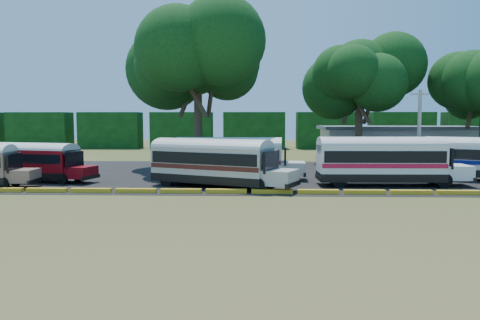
{
  "coord_description": "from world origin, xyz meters",
  "views": [
    {
      "loc": [
        0.53,
        -29.36,
        4.9
      ],
      "look_at": [
        -0.79,
        6.0,
        1.78
      ],
      "focal_mm": 35.0,
      "sensor_mm": 36.0,
      "label": 1
    }
  ],
  "objects_px": {
    "bus_red": "(33,159)",
    "bus_white_red": "(383,158)",
    "tree_west": "(198,53)",
    "bus_cream_west": "(214,160)"
  },
  "relations": [
    {
      "from": "bus_white_red",
      "to": "tree_west",
      "type": "bearing_deg",
      "value": 141.55
    },
    {
      "from": "bus_cream_west",
      "to": "bus_white_red",
      "type": "relative_size",
      "value": 0.98
    },
    {
      "from": "bus_red",
      "to": "bus_white_red",
      "type": "xyz_separation_m",
      "value": [
        26.78,
        -1.47,
        0.29
      ]
    },
    {
      "from": "bus_white_red",
      "to": "bus_cream_west",
      "type": "bearing_deg",
      "value": -175.37
    },
    {
      "from": "bus_white_red",
      "to": "tree_west",
      "type": "distance_m",
      "value": 20.99
    },
    {
      "from": "bus_red",
      "to": "bus_white_red",
      "type": "height_order",
      "value": "bus_white_red"
    },
    {
      "from": "bus_red",
      "to": "bus_cream_west",
      "type": "distance_m",
      "value": 14.76
    },
    {
      "from": "bus_red",
      "to": "bus_cream_west",
      "type": "xyz_separation_m",
      "value": [
        14.51,
        -2.72,
        0.23
      ]
    },
    {
      "from": "bus_white_red",
      "to": "tree_west",
      "type": "relative_size",
      "value": 0.72
    },
    {
      "from": "bus_red",
      "to": "bus_cream_west",
      "type": "relative_size",
      "value": 0.88
    }
  ]
}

